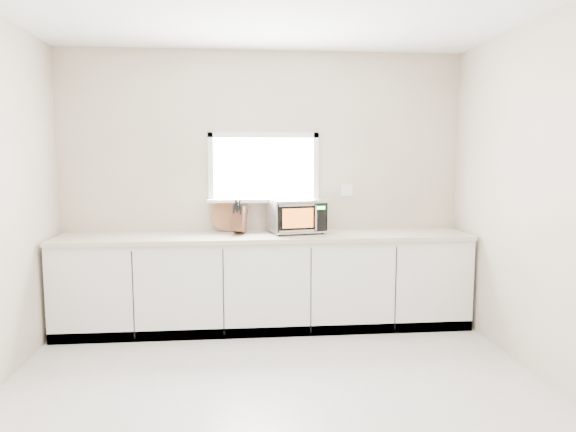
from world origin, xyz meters
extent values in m
plane|color=beige|center=(0.00, 0.00, 0.00)|extent=(4.00, 4.00, 0.00)
cube|color=beige|center=(0.00, 2.00, 1.35)|extent=(4.00, 0.02, 2.70)
cube|color=white|center=(0.00, 1.99, 1.55)|extent=(1.00, 0.02, 0.60)
cube|color=white|center=(0.00, 1.92, 1.23)|extent=(1.12, 0.16, 0.03)
cube|color=white|center=(0.00, 1.97, 1.88)|extent=(1.10, 0.04, 0.05)
cube|color=white|center=(0.00, 1.97, 1.23)|extent=(1.10, 0.04, 0.05)
cube|color=white|center=(-0.53, 1.97, 1.55)|extent=(0.05, 0.04, 0.70)
cube|color=white|center=(0.53, 1.97, 1.55)|extent=(0.05, 0.04, 0.70)
cube|color=white|center=(0.85, 1.99, 1.32)|extent=(0.12, 0.01, 0.12)
cube|color=silver|center=(0.00, 1.70, 0.44)|extent=(3.92, 0.60, 0.88)
cube|color=beige|center=(0.00, 1.69, 0.90)|extent=(3.92, 0.64, 0.04)
cylinder|color=black|center=(0.13, 1.60, 0.93)|extent=(0.02, 0.02, 0.02)
cylinder|color=black|center=(0.07, 1.90, 0.93)|extent=(0.02, 0.02, 0.02)
cylinder|color=black|center=(0.55, 1.68, 0.93)|extent=(0.02, 0.02, 0.02)
cylinder|color=black|center=(0.49, 1.98, 0.93)|extent=(0.02, 0.02, 0.02)
cube|color=#B7BABF|center=(0.31, 1.79, 1.09)|extent=(0.58, 0.48, 0.31)
cube|color=black|center=(0.35, 1.59, 1.09)|extent=(0.48, 0.11, 0.27)
cube|color=orange|center=(0.30, 1.58, 1.09)|extent=(0.30, 0.06, 0.18)
cylinder|color=silver|center=(0.47, 1.59, 1.09)|extent=(0.02, 0.02, 0.24)
cube|color=black|center=(0.52, 1.62, 1.09)|extent=(0.12, 0.03, 0.26)
cube|color=#19FF33|center=(0.52, 1.62, 1.18)|extent=(0.08, 0.02, 0.03)
cube|color=silver|center=(0.31, 1.79, 1.25)|extent=(0.58, 0.48, 0.01)
cube|color=#4F2B1C|center=(-0.25, 1.75, 1.06)|extent=(0.16, 0.25, 0.28)
cube|color=black|center=(-0.30, 1.70, 1.17)|extent=(0.03, 0.05, 0.10)
cube|color=black|center=(-0.26, 1.70, 1.18)|extent=(0.03, 0.05, 0.10)
cube|color=black|center=(-0.23, 1.69, 1.16)|extent=(0.03, 0.05, 0.10)
cube|color=black|center=(-0.28, 1.70, 1.21)|extent=(0.03, 0.05, 0.10)
cube|color=black|center=(-0.24, 1.69, 1.21)|extent=(0.03, 0.05, 0.10)
cylinder|color=#A45D3F|center=(-0.36, 1.94, 1.08)|extent=(0.33, 0.08, 0.33)
cylinder|color=#B7BABF|center=(0.50, 1.83, 1.01)|extent=(0.13, 0.13, 0.18)
cylinder|color=black|center=(0.50, 1.83, 1.12)|extent=(0.13, 0.13, 0.04)
camera|label=1|loc=(-0.25, -3.17, 1.67)|focal=32.00mm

